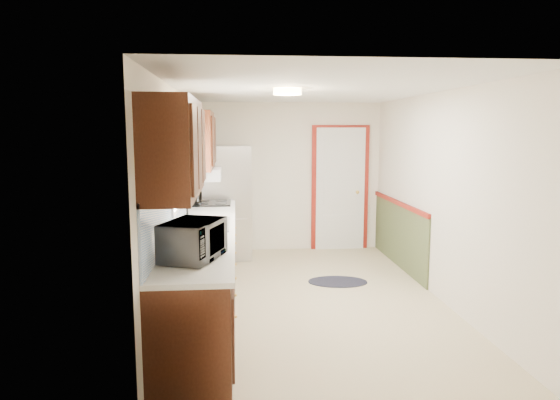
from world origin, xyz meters
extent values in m
cube|color=#C2B289|center=(0.00, 0.00, 0.00)|extent=(3.20, 5.20, 0.12)
cube|color=white|center=(0.00, 0.00, 2.40)|extent=(3.20, 5.20, 0.12)
cube|color=white|center=(0.00, 2.50, 1.20)|extent=(3.20, 0.10, 2.40)
cube|color=white|center=(0.00, -2.50, 1.20)|extent=(3.20, 0.10, 2.40)
cube|color=white|center=(-1.50, 0.00, 1.20)|extent=(0.10, 5.20, 2.40)
cube|color=white|center=(1.50, 0.00, 1.20)|extent=(0.10, 5.20, 2.40)
cube|color=#36170C|center=(-1.20, -0.30, 0.45)|extent=(0.60, 4.00, 0.90)
cube|color=white|center=(-1.19, -0.30, 0.92)|extent=(0.63, 4.00, 0.04)
cube|color=#609DEA|center=(-1.49, -0.30, 1.22)|extent=(0.02, 4.00, 0.55)
cube|color=#36170C|center=(-1.32, -1.60, 1.83)|extent=(0.35, 1.40, 0.75)
cube|color=#36170C|center=(-1.32, 1.10, 1.83)|extent=(0.35, 1.20, 0.75)
cube|color=white|center=(-1.49, -0.20, 1.62)|extent=(0.02, 1.00, 0.90)
cube|color=orange|center=(-1.44, -0.20, 1.97)|extent=(0.05, 1.12, 0.24)
cube|color=#B7B7BC|center=(-1.19, -0.20, 0.95)|extent=(0.52, 0.82, 0.02)
cube|color=white|center=(-1.27, 1.15, 1.38)|extent=(0.45, 0.60, 0.15)
cube|color=maroon|center=(0.85, 2.47, 1.00)|extent=(0.94, 0.05, 2.08)
cube|color=white|center=(0.85, 2.44, 1.00)|extent=(0.80, 0.04, 2.00)
cube|color=#47522E|center=(1.49, 1.35, 0.45)|extent=(0.02, 2.30, 0.90)
cube|color=maroon|center=(1.48, 1.35, 0.92)|extent=(0.04, 2.30, 0.06)
cylinder|color=#FFD88C|center=(-0.30, -0.20, 2.36)|extent=(0.30, 0.30, 0.06)
imported|color=white|center=(-1.20, -1.64, 1.13)|extent=(0.47, 0.63, 0.38)
cube|color=#B7B7BC|center=(-1.02, 2.05, 0.86)|extent=(0.80, 0.75, 1.73)
cylinder|color=black|center=(-1.26, 1.67, 0.78)|extent=(0.02, 0.02, 1.21)
ellipsoid|color=black|center=(0.45, 0.62, 0.01)|extent=(0.82, 0.58, 0.01)
cube|color=black|center=(-1.19, 1.40, 0.95)|extent=(0.52, 0.62, 0.02)
camera|label=1|loc=(-0.85, -5.55, 1.96)|focal=32.00mm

